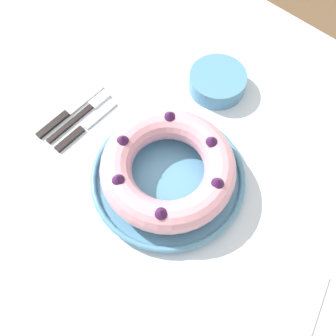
# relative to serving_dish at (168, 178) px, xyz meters

# --- Properties ---
(ground_plane) EXTENTS (8.00, 8.00, 0.00)m
(ground_plane) POSITION_rel_serving_dish_xyz_m (0.02, 0.02, -0.78)
(ground_plane) COLOR brown
(dining_table) EXTENTS (1.52, 1.14, 0.76)m
(dining_table) POSITION_rel_serving_dish_xyz_m (0.02, 0.02, -0.09)
(dining_table) COLOR silver
(dining_table) RESTS_ON ground_plane
(serving_dish) EXTENTS (0.32, 0.32, 0.03)m
(serving_dish) POSITION_rel_serving_dish_xyz_m (0.00, 0.00, 0.00)
(serving_dish) COLOR #518EB2
(serving_dish) RESTS_ON dining_table
(bundt_cake) EXTENTS (0.27, 0.27, 0.08)m
(bundt_cake) POSITION_rel_serving_dish_xyz_m (-0.00, -0.00, 0.04)
(bundt_cake) COLOR #E09EAD
(bundt_cake) RESTS_ON serving_dish
(fork) EXTENTS (0.02, 0.18, 0.01)m
(fork) POSITION_rel_serving_dish_xyz_m (-0.26, -0.00, -0.01)
(fork) COLOR black
(fork) RESTS_ON dining_table
(serving_knife) EXTENTS (0.02, 0.19, 0.01)m
(serving_knife) POSITION_rel_serving_dish_xyz_m (-0.29, -0.03, -0.01)
(serving_knife) COLOR black
(serving_knife) RESTS_ON dining_table
(cake_knife) EXTENTS (0.02, 0.17, 0.01)m
(cake_knife) POSITION_rel_serving_dish_xyz_m (-0.23, -0.04, -0.01)
(cake_knife) COLOR black
(cake_knife) RESTS_ON dining_table
(side_bowl) EXTENTS (0.13, 0.13, 0.04)m
(side_bowl) POSITION_rel_serving_dish_xyz_m (-0.08, 0.26, 0.01)
(side_bowl) COLOR #518EB2
(side_bowl) RESTS_ON dining_table
(napkin) EXTENTS (0.18, 0.15, 0.00)m
(napkin) POSITION_rel_serving_dish_xyz_m (0.30, -0.02, -0.01)
(napkin) COLOR white
(napkin) RESTS_ON dining_table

